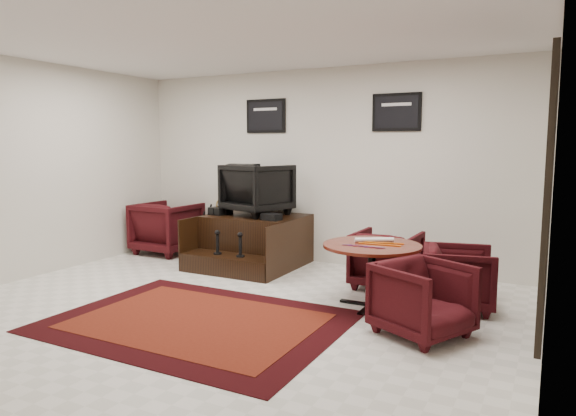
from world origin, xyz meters
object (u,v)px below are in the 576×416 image
object	(u,v)px
table_chair_back	(387,257)
table_chair_corner	(423,296)
armchair_side	(167,225)
shine_chair	(258,186)
meeting_table	(372,252)
table_chair_window	(458,275)
shine_podium	(253,242)

from	to	relation	value
table_chair_back	table_chair_corner	xyz separation A→B (m)	(0.76, -1.40, -0.01)
armchair_side	table_chair_corner	xyz separation A→B (m)	(4.45, -1.74, -0.08)
armchair_side	shine_chair	bearing A→B (deg)	-176.11
meeting_table	table_chair_window	size ratio (longest dim) A/B	1.42
meeting_table	table_chair_window	distance (m)	0.94
table_chair_window	table_chair_corner	bearing A→B (deg)	159.32
meeting_table	table_chair_corner	distance (m)	0.93
meeting_table	table_chair_back	distance (m)	0.83
shine_chair	table_chair_corner	distance (m)	3.43
shine_chair	meeting_table	size ratio (longest dim) A/B	0.80
shine_podium	meeting_table	size ratio (longest dim) A/B	1.37
shine_podium	table_chair_window	bearing A→B (deg)	-13.34
shine_chair	table_chair_window	distance (m)	3.17
table_chair_back	shine_chair	bearing A→B (deg)	-9.52
meeting_table	table_chair_corner	xyz separation A→B (m)	(0.68, -0.60, -0.22)
shine_podium	shine_chair	bearing A→B (deg)	90.00
shine_podium	shine_chair	world-z (taller)	shine_chair
meeting_table	shine_podium	bearing A→B (deg)	153.34
armchair_side	table_chair_back	distance (m)	3.71
shine_podium	table_chair_window	size ratio (longest dim) A/B	1.95
armchair_side	table_chair_window	size ratio (longest dim) A/B	1.23
table_chair_back	table_chair_window	world-z (taller)	table_chair_back
table_chair_back	meeting_table	bearing A→B (deg)	97.13
table_chair_back	table_chair_window	xyz separation A→B (m)	(0.91, -0.44, -0.02)
shine_podium	shine_chair	size ratio (longest dim) A/B	1.71
shine_chair	meeting_table	bearing A→B (deg)	166.83
meeting_table	armchair_side	bearing A→B (deg)	163.17
meeting_table	table_chair_back	world-z (taller)	table_chair_back
shine_podium	meeting_table	distance (m)	2.40
table_chair_corner	meeting_table	bearing A→B (deg)	75.86
shine_podium	table_chair_back	world-z (taller)	table_chair_back
meeting_table	table_chair_window	xyz separation A→B (m)	(0.83, 0.37, -0.23)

